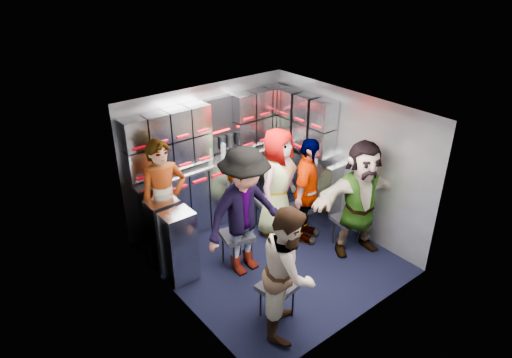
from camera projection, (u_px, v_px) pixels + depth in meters
floor at (271, 257)px, 6.31m from camera, size 3.00×3.00×0.00m
wall_back at (208, 153)px, 6.86m from camera, size 2.80×0.04×2.10m
wall_left at (176, 229)px, 5.05m from camera, size 0.04×3.00×2.10m
wall_right at (346, 162)px, 6.60m from camera, size 0.04×3.00×2.10m
ceiling at (274, 112)px, 5.34m from camera, size 2.80×3.00×0.02m
cart_bank_back at (217, 191)px, 6.97m from camera, size 2.68×0.38×0.99m
cart_bank_left at (172, 240)px, 5.81m from camera, size 0.38×0.76×0.99m
counter at (216, 160)px, 6.73m from camera, size 2.68×0.42×0.03m
locker_bank_back at (212, 129)px, 6.56m from camera, size 2.68×0.28×0.82m
locker_bank_right at (306, 122)px, 6.80m from camera, size 0.28×1.00×0.82m
right_cabinet at (307, 183)px, 7.19m from camera, size 0.28×1.20×1.00m
coffee_niche at (220, 126)px, 6.71m from camera, size 0.46×0.16×0.84m
red_latch_strip at (224, 173)px, 6.66m from camera, size 2.60×0.02×0.03m
jump_seat_near_left at (277, 289)px, 5.13m from camera, size 0.43×0.41×0.45m
jump_seat_mid_left at (237, 237)px, 6.02m from camera, size 0.47×0.46×0.47m
jump_seat_center at (269, 202)px, 6.84m from camera, size 0.47×0.45×0.46m
jump_seat_mid_right at (297, 211)px, 6.67m from camera, size 0.40×0.39×0.43m
jump_seat_near_right at (347, 221)px, 6.43m from camera, size 0.42×0.40×0.44m
attendant_standing at (165, 201)px, 5.99m from camera, size 0.69×0.52×1.70m
attendant_arc_a at (289, 271)px, 4.84m from camera, size 0.95×0.94×1.54m
attendant_arc_b at (245, 212)px, 5.68m from camera, size 1.15×0.68×1.75m
attendant_arc_c at (277, 182)px, 6.53m from camera, size 0.93×0.78×1.63m
attendant_arc_d at (307, 191)px, 6.36m from camera, size 0.98×0.80×1.57m
attendant_arc_e at (360, 198)px, 6.10m from camera, size 1.60×1.01×1.65m
bottle_left at (210, 155)px, 6.57m from camera, size 0.07×0.07×0.23m
bottle_mid at (223, 151)px, 6.70m from camera, size 0.07×0.07×0.22m
bottle_right at (265, 138)px, 7.14m from camera, size 0.06×0.06×0.24m
cup_left at (165, 174)px, 6.18m from camera, size 0.09×0.09×0.11m
cup_right at (246, 149)px, 6.96m from camera, size 0.07×0.07×0.09m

